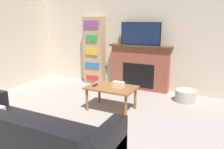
{
  "coord_description": "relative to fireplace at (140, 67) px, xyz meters",
  "views": [
    {
      "loc": [
        1.63,
        -0.86,
        1.68
      ],
      "look_at": [
        -0.06,
        2.6,
        0.71
      ],
      "focal_mm": 35.0,
      "sensor_mm": 36.0,
      "label": 1
    }
  ],
  "objects": [
    {
      "name": "coffee_table",
      "position": [
        -0.05,
        -1.46,
        -0.15
      ],
      "size": [
        0.91,
        0.6,
        0.46
      ],
      "color": "brown",
      "rests_on": "ground_plane"
    },
    {
      "name": "tv",
      "position": [
        -0.0,
        -0.02,
        0.8
      ],
      "size": [
        0.97,
        0.03,
        0.53
      ],
      "color": "black",
      "rests_on": "fireplace"
    },
    {
      "name": "wall_back",
      "position": [
        0.05,
        0.14,
        0.8
      ],
      "size": [
        6.91,
        0.06,
        2.7
      ],
      "color": "beige",
      "rests_on": "ground_plane"
    },
    {
      "name": "tissue_box",
      "position": [
        0.07,
        -1.41,
        -0.04
      ],
      "size": [
        0.22,
        0.12,
        0.1
      ],
      "color": "beige",
      "rests_on": "coffee_table"
    },
    {
      "name": "fireplace",
      "position": [
        0.0,
        0.0,
        0.0
      ],
      "size": [
        1.52,
        0.28,
        1.08
      ],
      "color": "brown",
      "rests_on": "ground_plane"
    },
    {
      "name": "bookshelf",
      "position": [
        -1.26,
        -0.02,
        0.33
      ],
      "size": [
        0.55,
        0.29,
        1.74
      ],
      "color": "tan",
      "rests_on": "ground_plane"
    },
    {
      "name": "storage_basket",
      "position": [
        1.16,
        -0.39,
        -0.42
      ],
      "size": [
        0.42,
        0.42,
        0.25
      ],
      "color": "#BCB29E",
      "rests_on": "ground_plane"
    },
    {
      "name": "couch",
      "position": [
        -0.19,
        -3.4,
        -0.26
      ],
      "size": [
        2.08,
        0.94,
        0.84
      ],
      "color": "black",
      "rests_on": "ground_plane"
    },
    {
      "name": "remote_control",
      "position": [
        -0.36,
        -1.53,
        -0.08
      ],
      "size": [
        0.04,
        0.15,
        0.02
      ],
      "color": "black",
      "rests_on": "coffee_table"
    }
  ]
}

